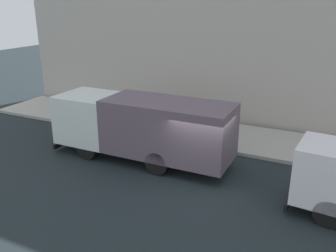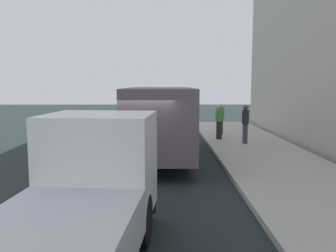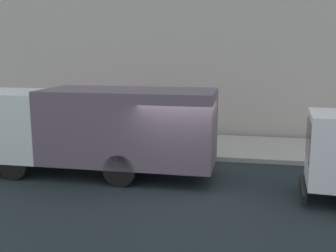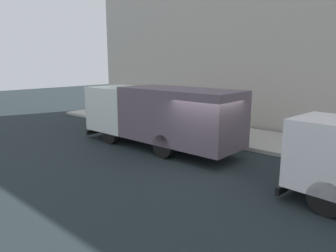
{
  "view_description": "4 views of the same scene",
  "coord_description": "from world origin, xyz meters",
  "px_view_note": "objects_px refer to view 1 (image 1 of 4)",
  "views": [
    {
      "loc": [
        -12.03,
        -4.27,
        6.76
      ],
      "look_at": [
        1.67,
        2.28,
        1.42
      ],
      "focal_mm": 38.3,
      "sensor_mm": 36.0,
      "label": 1
    },
    {
      "loc": [
        1.0,
        -11.13,
        2.97
      ],
      "look_at": [
        1.07,
        3.45,
        1.24
      ],
      "focal_mm": 38.29,
      "sensor_mm": 36.0,
      "label": 2
    },
    {
      "loc": [
        -11.32,
        -1.76,
        4.05
      ],
      "look_at": [
        1.42,
        0.71,
        1.57
      ],
      "focal_mm": 42.77,
      "sensor_mm": 36.0,
      "label": 3
    },
    {
      "loc": [
        -9.43,
        -6.49,
        3.91
      ],
      "look_at": [
        0.72,
        2.48,
        1.12
      ],
      "focal_mm": 32.99,
      "sensor_mm": 36.0,
      "label": 4
    }
  ],
  "objects_px": {
    "pedestrian_standing": "(109,109)",
    "pedestrian_third": "(88,104)",
    "large_utility_truck": "(142,125)",
    "pedestrian_walking": "(139,106)"
  },
  "relations": [
    {
      "from": "pedestrian_walking",
      "to": "pedestrian_standing",
      "type": "xyz_separation_m",
      "value": [
        -1.04,
        1.3,
        -0.07
      ]
    },
    {
      "from": "large_utility_truck",
      "to": "pedestrian_walking",
      "type": "xyz_separation_m",
      "value": [
        3.95,
        2.43,
        -0.46
      ]
    },
    {
      "from": "large_utility_truck",
      "to": "pedestrian_standing",
      "type": "bearing_deg",
      "value": 51.91
    },
    {
      "from": "pedestrian_standing",
      "to": "pedestrian_third",
      "type": "relative_size",
      "value": 1.02
    },
    {
      "from": "pedestrian_walking",
      "to": "pedestrian_third",
      "type": "xyz_separation_m",
      "value": [
        -0.7,
        3.0,
        -0.09
      ]
    },
    {
      "from": "large_utility_truck",
      "to": "pedestrian_standing",
      "type": "height_order",
      "value": "large_utility_truck"
    },
    {
      "from": "pedestrian_third",
      "to": "pedestrian_walking",
      "type": "bearing_deg",
      "value": 0.74
    },
    {
      "from": "large_utility_truck",
      "to": "pedestrian_walking",
      "type": "distance_m",
      "value": 4.66
    },
    {
      "from": "pedestrian_standing",
      "to": "pedestrian_third",
      "type": "bearing_deg",
      "value": 17.24
    },
    {
      "from": "pedestrian_walking",
      "to": "pedestrian_standing",
      "type": "relative_size",
      "value": 1.05
    }
  ]
}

